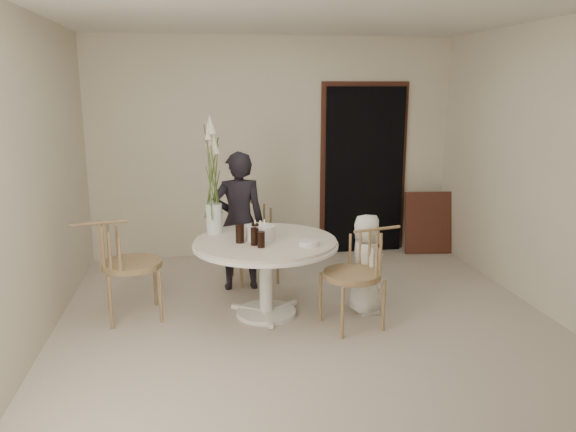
{
  "coord_description": "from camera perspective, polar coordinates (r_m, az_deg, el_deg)",
  "views": [
    {
      "loc": [
        -0.93,
        -4.67,
        2.09
      ],
      "look_at": [
        -0.13,
        0.3,
        0.93
      ],
      "focal_mm": 35.0,
      "sensor_mm": 36.0,
      "label": 1
    }
  ],
  "objects": [
    {
      "name": "ground",
      "position": [
        5.2,
        2.02,
        -10.77
      ],
      "size": [
        4.5,
        4.5,
        0.0
      ],
      "primitive_type": "plane",
      "color": "#BCB1A1",
      "rests_on": "ground"
    },
    {
      "name": "room_shell",
      "position": [
        4.78,
        2.17,
        7.31
      ],
      "size": [
        4.5,
        4.5,
        4.5
      ],
      "color": "white",
      "rests_on": "ground"
    },
    {
      "name": "doorway",
      "position": [
        7.24,
        7.73,
        4.58
      ],
      "size": [
        1.0,
        0.1,
        2.1
      ],
      "primitive_type": "cube",
      "color": "black",
      "rests_on": "ground"
    },
    {
      "name": "door_trim",
      "position": [
        7.27,
        7.66,
        5.09
      ],
      "size": [
        1.12,
        0.03,
        2.22
      ],
      "primitive_type": "cube",
      "color": "#4F231B",
      "rests_on": "ground"
    },
    {
      "name": "table",
      "position": [
        5.16,
        -2.28,
        -3.64
      ],
      "size": [
        1.33,
        1.33,
        0.73
      ],
      "color": "white",
      "rests_on": "ground"
    },
    {
      "name": "picture_frame",
      "position": [
        7.41,
        14.05,
        -0.66
      ],
      "size": [
        0.61,
        0.24,
        0.79
      ],
      "primitive_type": "cube",
      "rotation": [
        -0.17,
        0.0,
        -0.1
      ],
      "color": "#4F231B",
      "rests_on": "ground"
    },
    {
      "name": "chair_far",
      "position": [
        6.24,
        -3.76,
        -1.16
      ],
      "size": [
        0.54,
        0.57,
        0.88
      ],
      "rotation": [
        0.0,
        0.0,
        0.16
      ],
      "color": "#A18557",
      "rests_on": "ground"
    },
    {
      "name": "chair_right",
      "position": [
        5.03,
        7.79,
        -4.71
      ],
      "size": [
        0.6,
        0.58,
        0.89
      ],
      "rotation": [
        0.0,
        0.0,
        -1.31
      ],
      "color": "#A18557",
      "rests_on": "ground"
    },
    {
      "name": "chair_left",
      "position": [
        5.31,
        -17.04,
        -3.84
      ],
      "size": [
        0.61,
        0.58,
        0.94
      ],
      "rotation": [
        0.0,
        0.0,
        1.75
      ],
      "color": "#A18557",
      "rests_on": "ground"
    },
    {
      "name": "girl",
      "position": [
        5.85,
        -5.02,
        -0.53
      ],
      "size": [
        0.54,
        0.36,
        1.46
      ],
      "primitive_type": "imported",
      "rotation": [
        0.0,
        0.0,
        3.17
      ],
      "color": "black",
      "rests_on": "ground"
    },
    {
      "name": "boy",
      "position": [
        5.31,
        7.89,
        -4.86
      ],
      "size": [
        0.32,
        0.48,
        0.95
      ],
      "primitive_type": "imported",
      "rotation": [
        0.0,
        0.0,
        1.62
      ],
      "color": "silver",
      "rests_on": "ground"
    },
    {
      "name": "birthday_cake",
      "position": [
        5.13,
        -2.85,
        -1.69
      ],
      "size": [
        0.27,
        0.27,
        0.18
      ],
      "rotation": [
        0.0,
        0.0,
        0.04
      ],
      "color": "white",
      "rests_on": "table"
    },
    {
      "name": "cola_tumbler_a",
      "position": [
        4.95,
        -3.41,
        -2.09
      ],
      "size": [
        0.08,
        0.08,
        0.15
      ],
      "primitive_type": "cylinder",
      "rotation": [
        0.0,
        0.0,
        0.13
      ],
      "color": "black",
      "rests_on": "table"
    },
    {
      "name": "cola_tumbler_b",
      "position": [
        4.87,
        -2.75,
        -2.4
      ],
      "size": [
        0.07,
        0.07,
        0.14
      ],
      "primitive_type": "cylinder",
      "rotation": [
        0.0,
        0.0,
        0.14
      ],
      "color": "black",
      "rests_on": "table"
    },
    {
      "name": "cola_tumbler_c",
      "position": [
        5.03,
        -4.91,
        -1.8
      ],
      "size": [
        0.1,
        0.1,
        0.17
      ],
      "primitive_type": "cylinder",
      "rotation": [
        0.0,
        0.0,
        -0.3
      ],
      "color": "black",
      "rests_on": "table"
    },
    {
      "name": "cola_tumbler_d",
      "position": [
        5.13,
        -3.35,
        -1.59
      ],
      "size": [
        0.07,
        0.07,
        0.15
      ],
      "primitive_type": "cylinder",
      "rotation": [
        0.0,
        0.0,
        -0.02
      ],
      "color": "black",
      "rests_on": "table"
    },
    {
      "name": "plate_stack",
      "position": [
        4.94,
        2.16,
        -2.75
      ],
      "size": [
        0.22,
        0.22,
        0.05
      ],
      "primitive_type": "cylinder",
      "rotation": [
        0.0,
        0.0,
        0.24
      ],
      "color": "silver",
      "rests_on": "table"
    },
    {
      "name": "flower_vase",
      "position": [
        5.3,
        -7.62,
        3.16
      ],
      "size": [
        0.15,
        0.15,
        1.13
      ],
      "rotation": [
        0.0,
        0.0,
        0.42
      ],
      "color": "white",
      "rests_on": "table"
    }
  ]
}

